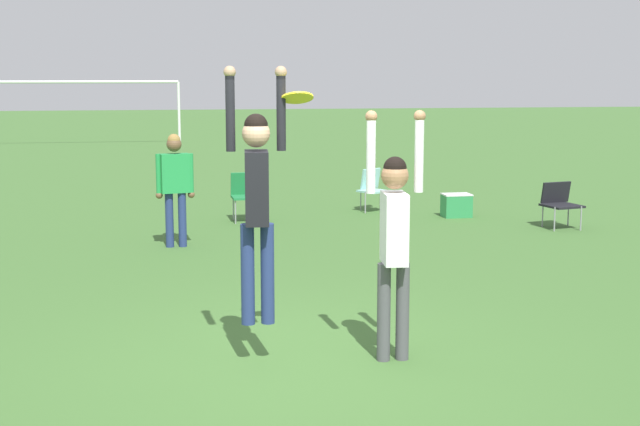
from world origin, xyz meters
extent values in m
plane|color=#3D662D|center=(0.00, 0.00, 0.00)|extent=(120.00, 120.00, 0.00)
cylinder|color=navy|center=(-0.42, 0.01, 0.81)|extent=(0.12, 0.12, 0.89)
cylinder|color=navy|center=(-0.24, 0.01, 0.81)|extent=(0.12, 0.12, 0.89)
cube|color=black|center=(-0.33, 0.01, 1.58)|extent=(0.24, 0.40, 0.63)
sphere|color=tan|center=(-0.33, 0.01, 2.04)|extent=(0.24, 0.24, 0.24)
sphere|color=black|center=(-0.33, 0.01, 2.11)|extent=(0.21, 0.21, 0.21)
cylinder|color=black|center=(-0.55, 0.01, 2.23)|extent=(0.08, 0.08, 0.67)
sphere|color=tan|center=(-0.55, 0.01, 2.56)|extent=(0.10, 0.10, 0.10)
cylinder|color=black|center=(-0.11, 0.01, 2.23)|extent=(0.08, 0.08, 0.67)
sphere|color=tan|center=(-0.11, 0.01, 2.56)|extent=(0.10, 0.10, 0.10)
cylinder|color=#4C4C51|center=(0.78, -0.10, 0.44)|extent=(0.12, 0.12, 0.89)
cylinder|color=#4C4C51|center=(0.96, -0.10, 0.44)|extent=(0.12, 0.12, 0.89)
cube|color=white|center=(0.87, -0.10, 1.20)|extent=(0.23, 0.40, 0.63)
sphere|color=#9E704C|center=(0.87, -0.10, 1.67)|extent=(0.24, 0.24, 0.24)
sphere|color=black|center=(0.87, -0.10, 1.73)|extent=(0.20, 0.20, 0.20)
cylinder|color=white|center=(0.65, -0.10, 1.85)|extent=(0.08, 0.08, 0.67)
sphere|color=#9E704C|center=(0.65, -0.10, 2.18)|extent=(0.10, 0.10, 0.10)
cylinder|color=white|center=(1.08, -0.10, 1.85)|extent=(0.08, 0.08, 0.67)
sphere|color=#9E704C|center=(1.08, -0.10, 2.18)|extent=(0.10, 0.10, 0.10)
cylinder|color=yellow|center=(0.02, -0.01, 2.34)|extent=(0.28, 0.27, 0.11)
cylinder|color=gray|center=(0.12, 7.56, 0.22)|extent=(0.02, 0.02, 0.45)
cylinder|color=gray|center=(0.54, 7.56, 0.22)|extent=(0.02, 0.02, 0.45)
cylinder|color=gray|center=(0.12, 7.98, 0.22)|extent=(0.02, 0.02, 0.45)
cylinder|color=gray|center=(0.54, 7.98, 0.22)|extent=(0.02, 0.02, 0.45)
cube|color=#1E753D|center=(0.33, 7.77, 0.43)|extent=(0.51, 0.51, 0.04)
cube|color=#1E753D|center=(0.33, 8.00, 0.65)|extent=(0.50, 0.12, 0.40)
cylinder|color=gray|center=(2.59, 8.34, 0.20)|extent=(0.02, 0.02, 0.40)
cylinder|color=gray|center=(2.97, 8.34, 0.20)|extent=(0.02, 0.02, 0.40)
cylinder|color=gray|center=(2.59, 8.72, 0.20)|extent=(0.02, 0.02, 0.40)
cylinder|color=gray|center=(2.97, 8.72, 0.20)|extent=(0.02, 0.02, 0.40)
cube|color=#8CC6C1|center=(2.78, 8.53, 0.39)|extent=(0.62, 0.62, 0.04)
cube|color=#8CC6C1|center=(2.78, 8.73, 0.60)|extent=(0.44, 0.33, 0.39)
cylinder|color=gray|center=(5.20, 5.89, 0.20)|extent=(0.02, 0.02, 0.40)
cylinder|color=gray|center=(5.67, 5.89, 0.20)|extent=(0.02, 0.02, 0.40)
cylinder|color=gray|center=(5.20, 6.36, 0.20)|extent=(0.02, 0.02, 0.40)
cylinder|color=gray|center=(5.67, 6.36, 0.20)|extent=(0.02, 0.02, 0.40)
cube|color=black|center=(5.44, 6.13, 0.38)|extent=(0.65, 0.65, 0.04)
cube|color=black|center=(5.44, 6.38, 0.58)|extent=(0.55, 0.21, 0.36)
cylinder|color=navy|center=(-1.03, 5.66, 0.41)|extent=(0.12, 0.12, 0.82)
cylinder|color=navy|center=(-0.84, 5.66, 0.41)|extent=(0.12, 0.12, 0.82)
cube|color=green|center=(-0.93, 5.66, 1.10)|extent=(0.45, 0.28, 0.58)
sphere|color=brown|center=(-0.93, 5.66, 1.53)|extent=(0.22, 0.22, 0.22)
sphere|color=olive|center=(-0.93, 5.66, 1.59)|extent=(0.19, 0.19, 0.19)
cylinder|color=green|center=(-1.17, 5.66, 1.09)|extent=(0.08, 0.08, 0.61)
sphere|color=brown|center=(-1.17, 5.66, 0.78)|extent=(0.10, 0.10, 0.10)
cylinder|color=green|center=(-0.70, 5.66, 1.09)|extent=(0.08, 0.08, 0.61)
sphere|color=brown|center=(-0.70, 5.66, 0.78)|extent=(0.10, 0.10, 0.10)
cube|color=#2D8C4C|center=(4.12, 7.63, 0.20)|extent=(0.50, 0.36, 0.40)
cube|color=silver|center=(4.12, 7.63, 0.41)|extent=(0.51, 0.37, 0.02)
cylinder|color=white|center=(-0.38, 25.95, 1.15)|extent=(0.10, 0.10, 2.30)
cylinder|color=white|center=(-3.88, 25.95, 2.30)|extent=(7.00, 0.10, 0.10)
camera|label=1|loc=(-1.15, -7.58, 2.53)|focal=50.00mm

